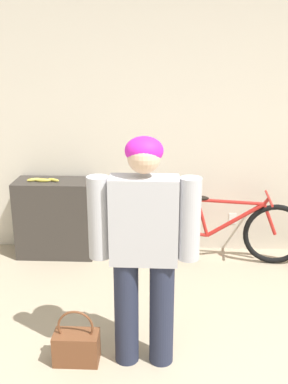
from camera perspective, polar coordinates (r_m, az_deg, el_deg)
The scene contains 6 objects.
wall_back at distance 4.59m, azimuth 4.99°, elevation 8.02°, with size 8.00×0.07×2.60m.
side_shelf at distance 4.73m, azimuth -11.14°, elevation -3.27°, with size 0.79×0.37×0.80m.
person at distance 2.88m, azimuth 0.00°, elevation -6.47°, with size 0.71×0.23×1.57m.
bicycle at distance 4.59m, azimuth 9.64°, elevation -4.74°, with size 1.70×0.46×0.70m.
banana at distance 4.59m, azimuth -12.71°, elevation 1.50°, with size 0.34×0.09×0.04m.
handbag at distance 3.29m, azimuth -8.58°, elevation -18.77°, with size 0.31×0.17×0.40m.
Camera 1 is at (-0.20, -1.68, 2.07)m, focal length 42.00 mm.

